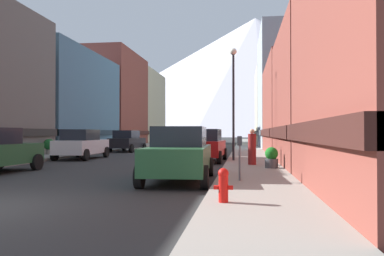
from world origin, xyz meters
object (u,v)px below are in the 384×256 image
at_px(car_driving_0, 192,137).
at_px(car_right_1, 205,145).
at_px(car_left_2, 127,141).
at_px(pedestrian_0, 115,140).
at_px(pedestrian_1, 252,148).
at_px(streetlamp_right, 233,87).
at_px(potted_plant_1, 24,150).
at_px(fire_hydrant_near, 223,184).
at_px(potted_plant_0, 49,145).
at_px(car_right_0, 179,154).
at_px(potted_plant_2, 272,158).
at_px(car_left_1, 82,144).
at_px(parking_meter_near, 240,152).

bearing_deg(car_driving_0, car_right_1, -81.18).
bearing_deg(car_driving_0, car_left_2, -95.11).
relative_size(car_right_1, pedestrian_0, 2.89).
relative_size(pedestrian_0, pedestrian_1, 0.96).
bearing_deg(streetlamp_right, potted_plant_1, 175.18).
height_order(car_left_2, potted_plant_1, car_left_2).
distance_m(fire_hydrant_near, potted_plant_0, 20.33).
distance_m(car_right_0, potted_plant_2, 4.83).
height_order(car_left_2, car_right_1, same).
height_order(potted_plant_1, streetlamp_right, streetlamp_right).
relative_size(car_driving_0, potted_plant_0, 4.29).
relative_size(car_left_1, potted_plant_0, 4.31).
height_order(car_right_0, potted_plant_0, car_right_0).
xyz_separation_m(car_right_0, streetlamp_right, (1.55, 7.73, 3.09)).
distance_m(fire_hydrant_near, pedestrian_0, 29.48).
distance_m(car_right_0, parking_meter_near, 2.09).
bearing_deg(potted_plant_2, car_right_0, -131.61).
xyz_separation_m(pedestrian_0, pedestrian_1, (12.50, -17.58, 0.03)).
xyz_separation_m(potted_plant_2, pedestrian_1, (-0.75, 1.50, 0.32)).
height_order(pedestrian_1, streetlamp_right, streetlamp_right).
bearing_deg(car_right_1, potted_plant_1, 178.96).
height_order(car_left_2, potted_plant_0, car_left_2).
bearing_deg(pedestrian_0, potted_plant_0, -93.90).
height_order(car_right_1, pedestrian_0, car_right_1).
relative_size(potted_plant_0, pedestrian_1, 0.64).
bearing_deg(potted_plant_1, car_right_0, -39.10).
xyz_separation_m(parking_meter_near, pedestrian_0, (-12.00, 23.43, -0.16)).
xyz_separation_m(potted_plant_1, pedestrian_1, (13.25, -3.67, 0.31)).
bearing_deg(parking_meter_near, streetlamp_right, 92.70).
bearing_deg(fire_hydrant_near, car_right_0, 110.71).
bearing_deg(potted_plant_0, car_driving_0, 80.32).
bearing_deg(pedestrian_0, parking_meter_near, -62.88).
distance_m(car_left_2, streetlamp_right, 14.63).
relative_size(fire_hydrant_near, pedestrian_1, 0.44).
bearing_deg(potted_plant_1, car_left_2, 72.19).
bearing_deg(streetlamp_right, pedestrian_0, 127.80).
bearing_deg(pedestrian_1, car_driving_0, 101.60).
relative_size(car_right_0, car_driving_0, 1.02).
xyz_separation_m(fire_hydrant_near, potted_plant_0, (-12.45, 16.07, 0.23)).
bearing_deg(potted_plant_1, parking_meter_near, -36.74).
relative_size(potted_plant_1, pedestrian_0, 0.53).
bearing_deg(pedestrian_1, pedestrian_0, 125.41).
xyz_separation_m(car_left_1, car_right_0, (7.60, -9.62, 0.00)).
bearing_deg(car_left_2, car_right_0, -67.91).
xyz_separation_m(car_driving_0, potted_plant_0, (-5.40, -31.67, -0.15)).
relative_size(car_left_1, parking_meter_near, 3.33).
xyz_separation_m(parking_meter_near, potted_plant_1, (-12.75, 9.52, -0.44)).
height_order(car_driving_0, streetlamp_right, streetlamp_right).
xyz_separation_m(car_left_1, streetlamp_right, (9.15, -1.88, 3.09)).
xyz_separation_m(car_right_1, fire_hydrant_near, (1.65, -12.95, -0.37)).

